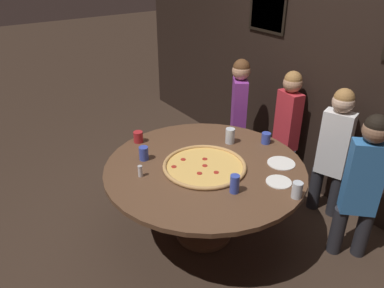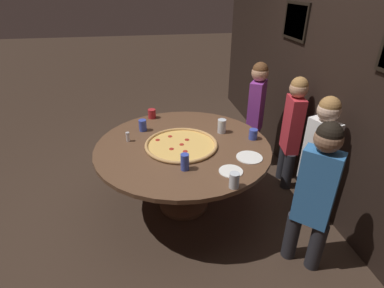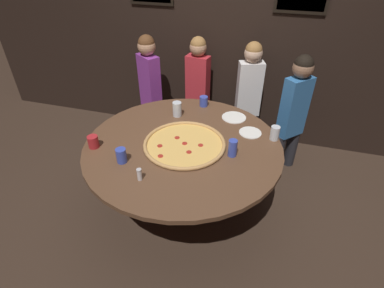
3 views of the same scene
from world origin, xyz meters
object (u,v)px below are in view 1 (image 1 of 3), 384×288
at_px(drink_cup_far_right, 138,137).
at_px(condiment_shaker, 140,171).
at_px(white_plate_left_side, 281,163).
at_px(diner_far_left, 239,109).
at_px(drink_cup_centre_back, 266,138).
at_px(diner_centre_back, 334,146).
at_px(drink_cup_far_left, 230,136).
at_px(dining_table, 205,177).
at_px(diner_side_left, 363,181).
at_px(drink_cup_near_left, 297,190).
at_px(drink_cup_by_shaker, 144,153).
at_px(diner_far_right, 287,123).
at_px(white_plate_beside_cup, 279,182).
at_px(giant_pizza, 204,166).
at_px(drink_cup_beside_pizza, 235,184).

xyz_separation_m(drink_cup_far_right, condiment_shaker, (0.54, -0.27, -0.00)).
xyz_separation_m(white_plate_left_side, diner_far_left, (-1.08, 0.47, 0.01)).
distance_m(drink_cup_centre_back, diner_centre_back, 0.64).
bearing_deg(drink_cup_far_left, dining_table, -65.72).
height_order(drink_cup_centre_back, diner_side_left, diner_side_left).
bearing_deg(dining_table, diner_centre_back, 71.04).
bearing_deg(diner_far_left, white_plate_left_side, -167.90).
height_order(drink_cup_near_left, drink_cup_far_left, drink_cup_far_left).
relative_size(drink_cup_by_shaker, condiment_shaker, 1.24).
bearing_deg(diner_far_right, white_plate_beside_cup, 138.53).
height_order(condiment_shaker, diner_far_right, diner_far_right).
relative_size(dining_table, giant_pizza, 2.41).
bearing_deg(giant_pizza, white_plate_beside_cup, 33.74).
bearing_deg(giant_pizza, drink_cup_near_left, 22.74).
bearing_deg(drink_cup_far_right, drink_cup_near_left, 20.46).
relative_size(giant_pizza, white_plate_beside_cup, 3.49).
xyz_separation_m(drink_cup_near_left, white_plate_beside_cup, (-0.21, 0.04, -0.06)).
bearing_deg(dining_table, drink_cup_far_right, -160.13).
xyz_separation_m(drink_cup_beside_pizza, drink_cup_by_shaker, (-0.82, -0.32, -0.01)).
distance_m(drink_cup_beside_pizza, drink_cup_far_left, 0.80).
relative_size(drink_cup_centre_back, drink_cup_far_right, 0.99).
distance_m(drink_cup_far_left, diner_far_right, 0.81).
bearing_deg(drink_cup_far_right, white_plate_left_side, 37.55).
bearing_deg(condiment_shaker, white_plate_left_side, 64.54).
relative_size(drink_cup_centre_back, diner_side_left, 0.08).
relative_size(condiment_shaker, diner_centre_back, 0.07).
xyz_separation_m(drink_cup_centre_back, diner_side_left, (0.91, 0.17, -0.05)).
distance_m(drink_cup_near_left, drink_cup_centre_back, 0.86).
bearing_deg(drink_cup_beside_pizza, dining_table, 173.90).
bearing_deg(drink_cup_centre_back, drink_cup_far_right, -126.04).
relative_size(white_plate_beside_cup, diner_centre_back, 0.16).
bearing_deg(diner_centre_back, drink_cup_near_left, 91.27).
relative_size(drink_cup_centre_back, diner_far_left, 0.08).
bearing_deg(giant_pizza, drink_cup_centre_back, 91.68).
relative_size(dining_table, drink_cup_near_left, 13.35).
height_order(drink_cup_far_left, white_plate_beside_cup, drink_cup_far_left).
bearing_deg(diner_far_left, diner_far_right, -121.75).
bearing_deg(diner_far_right, diner_side_left, 171.36).
distance_m(drink_cup_near_left, diner_centre_back, 0.97).
bearing_deg(diner_far_left, white_plate_beside_cup, -173.20).
bearing_deg(drink_cup_by_shaker, diner_centre_back, 62.97).
bearing_deg(dining_table, diner_far_left, 125.65).
relative_size(white_plate_left_side, diner_side_left, 0.18).
bearing_deg(drink_cup_by_shaker, dining_table, 43.66).
xyz_separation_m(drink_cup_by_shaker, white_plate_left_side, (0.74, 0.93, -0.06)).
relative_size(white_plate_left_side, diner_far_left, 0.18).
bearing_deg(dining_table, drink_cup_far_left, 114.28).
bearing_deg(drink_cup_near_left, condiment_shaker, -138.40).
distance_m(drink_cup_near_left, drink_cup_far_left, 0.96).
height_order(giant_pizza, drink_cup_near_left, drink_cup_near_left).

